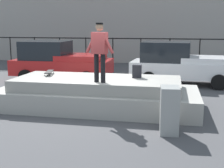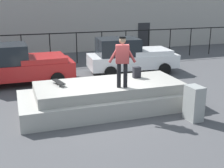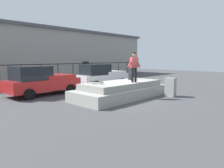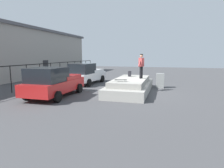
% 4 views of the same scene
% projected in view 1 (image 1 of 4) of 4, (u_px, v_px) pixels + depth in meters
% --- Properties ---
extents(ground_plane, '(60.00, 60.00, 0.00)m').
position_uv_depth(ground_plane, '(88.00, 109.00, 9.73)').
color(ground_plane, '#424244').
extents(concrete_ledge, '(6.35, 2.60, 0.96)m').
position_uv_depth(concrete_ledge, '(97.00, 94.00, 9.80)').
color(concrete_ledge, '#9E9B93').
rests_on(concrete_ledge, ground_plane).
extents(skateboarder, '(0.92, 0.35, 1.72)m').
position_uv_depth(skateboarder, '(100.00, 48.00, 8.80)').
color(skateboarder, black).
rests_on(skateboarder, concrete_ledge).
extents(skateboard, '(0.37, 0.83, 0.12)m').
position_uv_depth(skateboard, '(49.00, 72.00, 10.32)').
color(skateboard, black).
rests_on(skateboard, concrete_ledge).
extents(backpack, '(0.28, 0.20, 0.42)m').
position_uv_depth(backpack, '(137.00, 71.00, 9.74)').
color(backpack, black).
rests_on(backpack, concrete_ledge).
extents(car_red_pickup_near, '(4.62, 2.31, 1.88)m').
position_uv_depth(car_red_pickup_near, '(59.00, 61.00, 14.49)').
color(car_red_pickup_near, '#B21E1E').
rests_on(car_red_pickup_near, ground_plane).
extents(car_white_pickup_mid, '(4.78, 2.35, 1.88)m').
position_uv_depth(car_white_pickup_mid, '(180.00, 63.00, 13.67)').
color(car_white_pickup_mid, white).
rests_on(car_white_pickup_mid, ground_plane).
extents(utility_box, '(0.49, 0.63, 1.16)m').
position_uv_depth(utility_box, '(169.00, 110.00, 7.45)').
color(utility_box, gray).
rests_on(utility_box, ground_plane).
extents(fence_row, '(24.06, 0.06, 1.91)m').
position_uv_depth(fence_row, '(127.00, 49.00, 17.33)').
color(fence_row, black).
rests_on(fence_row, ground_plane).
extents(warehouse_building, '(35.65, 8.75, 5.74)m').
position_uv_depth(warehouse_building, '(141.00, 22.00, 24.67)').
color(warehouse_building, gray).
rests_on(warehouse_building, ground_plane).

